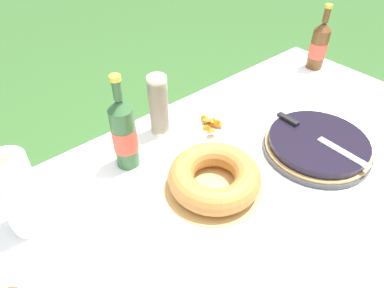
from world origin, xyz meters
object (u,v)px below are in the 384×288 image
at_px(bundt_cake, 214,177).
at_px(cider_bottle_amber, 319,46).
at_px(cup_stack, 159,106).
at_px(cider_bottle_green, 124,134).
at_px(paper_towel_roll, 19,194).
at_px(berry_tart, 317,145).
at_px(snack_plate_near, 212,126).
at_px(serving_knife, 313,134).

bearing_deg(bundt_cake, cider_bottle_amber, 15.89).
height_order(cup_stack, cider_bottle_green, cider_bottle_green).
height_order(cider_bottle_green, cider_bottle_amber, cider_bottle_green).
height_order(cup_stack, paper_towel_roll, paper_towel_roll).
bearing_deg(bundt_cake, paper_towel_roll, 154.56).
bearing_deg(paper_towel_roll, cider_bottle_amber, 1.21).
distance_m(cup_stack, paper_towel_roll, 0.55).
bearing_deg(berry_tart, paper_towel_roll, 158.76).
height_order(bundt_cake, snack_plate_near, bundt_cake).
distance_m(berry_tart, bundt_cake, 0.42).
relative_size(berry_tart, cider_bottle_amber, 1.23).
height_order(bundt_cake, cup_stack, cup_stack).
distance_m(serving_knife, cider_bottle_amber, 0.65).
height_order(berry_tart, cup_stack, cup_stack).
height_order(cider_bottle_amber, snack_plate_near, cider_bottle_amber).
bearing_deg(cider_bottle_amber, snack_plate_near, -177.14).
bearing_deg(serving_knife, paper_towel_roll, -108.39).
bearing_deg(bundt_cake, serving_knife, -11.67).
height_order(berry_tart, cider_bottle_green, cider_bottle_green).
xyz_separation_m(serving_knife, paper_towel_roll, (-0.90, 0.32, 0.06)).
distance_m(bundt_cake, snack_plate_near, 0.31).
bearing_deg(berry_tart, cup_stack, 128.11).
xyz_separation_m(bundt_cake, snack_plate_near, (0.21, 0.23, -0.03)).
xyz_separation_m(serving_knife, cider_bottle_amber, (0.54, 0.35, 0.05)).
bearing_deg(cider_bottle_green, snack_plate_near, -7.10).
bearing_deg(cider_bottle_green, serving_knife, -33.17).
relative_size(bundt_cake, cider_bottle_green, 0.95).
bearing_deg(cider_bottle_amber, cup_stack, 175.09).
distance_m(berry_tart, paper_towel_roll, 0.97).
bearing_deg(cup_stack, snack_plate_near, -34.69).
relative_size(serving_knife, bundt_cake, 1.16).
distance_m(berry_tart, cider_bottle_amber, 0.67).
distance_m(cup_stack, cider_bottle_amber, 0.91).
distance_m(cider_bottle_amber, snack_plate_near, 0.75).
relative_size(bundt_cake, cup_stack, 1.35).
bearing_deg(paper_towel_roll, snack_plate_near, -0.52).
relative_size(snack_plate_near, paper_towel_roll, 0.90).
xyz_separation_m(berry_tart, serving_knife, (0.00, 0.03, 0.04)).
bearing_deg(cup_stack, cider_bottle_amber, -4.91).
height_order(berry_tart, bundt_cake, bundt_cake).
distance_m(serving_knife, cup_stack, 0.56).
xyz_separation_m(bundt_cake, paper_towel_roll, (-0.50, 0.24, 0.08)).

